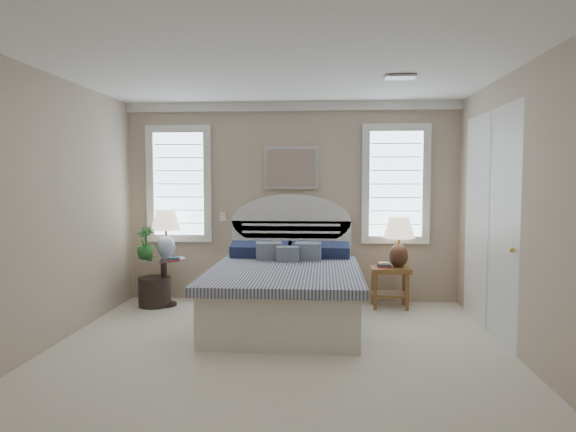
{
  "coord_description": "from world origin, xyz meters",
  "views": [
    {
      "loc": [
        0.44,
        -4.48,
        1.65
      ],
      "look_at": [
        0.06,
        1.0,
        1.27
      ],
      "focal_mm": 32.0,
      "sensor_mm": 36.0,
      "label": 1
    }
  ],
  "objects_px": {
    "floor_pot": "(155,292)",
    "lamp_right": "(399,236)",
    "bed": "(286,288)",
    "lamp_left": "(166,228)",
    "side_table_left": "(164,277)",
    "nightstand_right": "(390,278)"
  },
  "relations": [
    {
      "from": "nightstand_right",
      "to": "lamp_left",
      "type": "distance_m",
      "value": 3.01
    },
    {
      "from": "bed",
      "to": "floor_pot",
      "type": "xyz_separation_m",
      "value": [
        -1.77,
        0.56,
        -0.19
      ]
    },
    {
      "from": "floor_pot",
      "to": "lamp_right",
      "type": "relative_size",
      "value": 0.64
    },
    {
      "from": "floor_pot",
      "to": "side_table_left",
      "type": "bearing_deg",
      "value": 13.52
    },
    {
      "from": "floor_pot",
      "to": "lamp_left",
      "type": "xyz_separation_m",
      "value": [
        0.12,
        0.13,
        0.82
      ]
    },
    {
      "from": "bed",
      "to": "lamp_right",
      "type": "bearing_deg",
      "value": 26.95
    },
    {
      "from": "lamp_left",
      "to": "bed",
      "type": "bearing_deg",
      "value": -22.93
    },
    {
      "from": "side_table_left",
      "to": "lamp_right",
      "type": "bearing_deg",
      "value": 2.33
    },
    {
      "from": "floor_pot",
      "to": "nightstand_right",
      "type": "bearing_deg",
      "value": 2.39
    },
    {
      "from": "side_table_left",
      "to": "floor_pot",
      "type": "bearing_deg",
      "value": -166.48
    },
    {
      "from": "lamp_left",
      "to": "lamp_right",
      "type": "height_order",
      "value": "lamp_left"
    },
    {
      "from": "lamp_left",
      "to": "floor_pot",
      "type": "bearing_deg",
      "value": -132.42
    },
    {
      "from": "lamp_left",
      "to": "lamp_right",
      "type": "bearing_deg",
      "value": 0.38
    },
    {
      "from": "bed",
      "to": "nightstand_right",
      "type": "distance_m",
      "value": 1.47
    },
    {
      "from": "bed",
      "to": "lamp_right",
      "type": "distance_m",
      "value": 1.67
    },
    {
      "from": "nightstand_right",
      "to": "lamp_left",
      "type": "bearing_deg",
      "value": 179.92
    },
    {
      "from": "side_table_left",
      "to": "lamp_left",
      "type": "relative_size",
      "value": 1.0
    },
    {
      "from": "nightstand_right",
      "to": "floor_pot",
      "type": "distance_m",
      "value": 3.08
    },
    {
      "from": "side_table_left",
      "to": "nightstand_right",
      "type": "xyz_separation_m",
      "value": [
        2.95,
        0.1,
        -0.0
      ]
    },
    {
      "from": "bed",
      "to": "side_table_left",
      "type": "relative_size",
      "value": 3.61
    },
    {
      "from": "floor_pot",
      "to": "lamp_right",
      "type": "height_order",
      "value": "lamp_right"
    },
    {
      "from": "floor_pot",
      "to": "lamp_right",
      "type": "bearing_deg",
      "value": 2.75
    }
  ]
}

